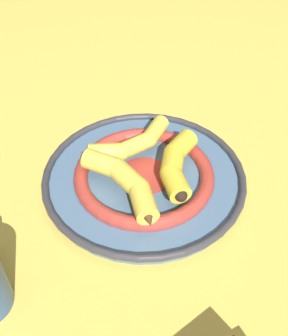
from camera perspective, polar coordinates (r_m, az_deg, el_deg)
ground_plane at (r=0.73m, az=2.65°, el=-1.45°), size 2.80×2.80×0.00m
decorative_bowl at (r=0.71m, az=0.00°, el=-1.16°), size 0.37×0.37×0.03m
banana_a at (r=0.65m, az=-2.73°, el=-2.00°), size 0.17×0.14×0.04m
banana_b at (r=0.73m, az=-1.84°, el=3.63°), size 0.14×0.14×0.03m
banana_c at (r=0.69m, az=4.74°, el=0.86°), size 0.07×0.18×0.04m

